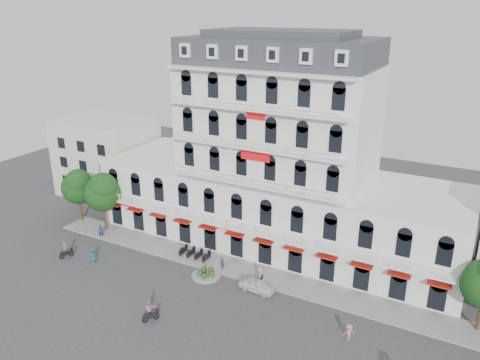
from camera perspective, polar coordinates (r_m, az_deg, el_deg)
name	(u,v)px	position (r m, az deg, el deg)	size (l,w,h in m)	color
ground	(200,313)	(47.66, -4.96, -15.90)	(120.00, 120.00, 0.00)	#38383A
sidewalk	(243,270)	(54.05, 0.32, -10.90)	(53.00, 4.00, 0.16)	gray
main_building	(277,165)	(57.28, 4.57, 1.80)	(45.00, 15.00, 25.80)	silver
flank_building_west	(107,157)	(76.43, -15.90, 2.73)	(14.00, 10.00, 12.00)	beige
traffic_island	(206,274)	(53.05, -4.15, -11.40)	(3.20, 3.20, 1.60)	gray
parked_scooter_row	(195,258)	(56.78, -5.52, -9.44)	(4.40, 1.80, 1.10)	black
tree_west_outer	(78,185)	(67.30, -19.16, -0.61)	(4.50, 4.48, 7.76)	#382314
tree_west_inner	(102,191)	(63.42, -16.42, -1.24)	(4.76, 4.76, 8.25)	#382314
parked_car	(257,285)	(50.35, 2.06, -12.71)	(1.58, 3.92, 1.34)	white
rider_west	(66,250)	(59.85, -20.48, -8.02)	(0.98, 1.58, 2.19)	black
rider_southwest	(150,310)	(46.70, -10.90, -15.32)	(1.17, 1.44, 2.27)	black
rider_center	(260,276)	(51.26, 2.41, -11.60)	(0.71, 1.70, 1.97)	black
pedestrian_left	(93,255)	(58.07, -17.49, -8.71)	(0.82, 0.53, 1.67)	navy
pedestrian_mid	(223,265)	(53.77, -2.13, -10.26)	(0.88, 0.37, 1.51)	#54525A
pedestrian_right	(349,333)	(44.91, 13.13, -17.66)	(1.10, 0.63, 1.71)	#CE6D7D
pedestrian_far	(101,231)	(63.43, -16.60, -6.02)	(0.63, 0.41, 1.72)	navy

